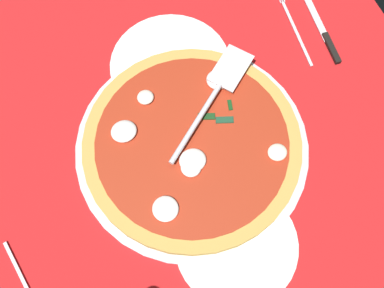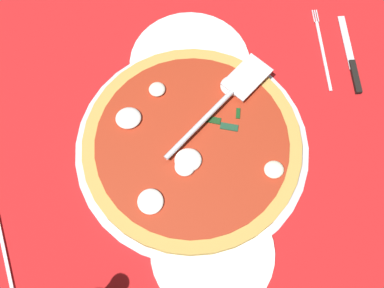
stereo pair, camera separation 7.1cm
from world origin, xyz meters
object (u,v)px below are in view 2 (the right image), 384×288
(dinner_plate_left, at_px, (190,63))
(pizza_server, at_px, (222,102))
(dinner_plate_right, at_px, (213,252))
(pizza, at_px, (192,144))
(place_setting_far, at_px, (337,56))

(dinner_plate_left, height_order, pizza_server, pizza_server)
(dinner_plate_right, bearing_deg, pizza, -179.60)
(dinner_plate_right, height_order, pizza, pizza)
(dinner_plate_right, height_order, pizza_server, pizza_server)
(dinner_plate_left, bearing_deg, place_setting_far, 83.25)
(dinner_plate_right, bearing_deg, place_setting_far, 136.55)
(dinner_plate_right, xyz_separation_m, pizza_server, (-0.26, 0.07, 0.04))
(pizza_server, distance_m, place_setting_far, 0.28)
(dinner_plate_left, height_order, dinner_plate_right, same)
(dinner_plate_left, relative_size, pizza, 0.60)
(dinner_plate_left, relative_size, pizza_server, 1.03)
(dinner_plate_left, distance_m, place_setting_far, 0.30)
(dinner_plate_right, relative_size, place_setting_far, 1.01)
(pizza, bearing_deg, place_setting_far, 113.93)
(dinner_plate_left, distance_m, dinner_plate_right, 0.38)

